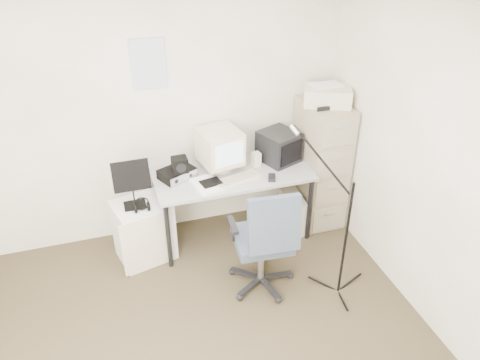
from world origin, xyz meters
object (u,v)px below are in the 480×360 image
object	(u,v)px
filing_cabinet	(320,164)
side_cart	(144,230)
desk	(233,204)
office_chair	(262,237)

from	to	relation	value
filing_cabinet	side_cart	size ratio (longest dim) A/B	2.13
filing_cabinet	desk	bearing A→B (deg)	-178.19
office_chair	desk	bearing A→B (deg)	96.85
desk	filing_cabinet	bearing A→B (deg)	1.81
filing_cabinet	side_cart	bearing A→B (deg)	-176.43
office_chair	side_cart	bearing A→B (deg)	148.23
desk	office_chair	size ratio (longest dim) A/B	1.44
desk	office_chair	xyz separation A→B (m)	(0.03, -0.77, 0.16)
filing_cabinet	desk	distance (m)	0.99
side_cart	office_chair	bearing A→B (deg)	-50.64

